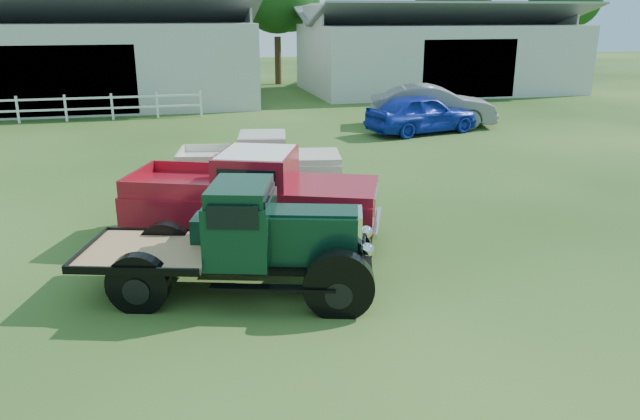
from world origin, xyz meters
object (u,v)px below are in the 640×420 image
object	(u,v)px
white_pickup	(260,165)
misc_car_blue	(422,113)
vintage_flatbed	(236,239)
red_pickup	(253,196)
misc_car_grey	(432,106)

from	to	relation	value
white_pickup	misc_car_blue	bearing A→B (deg)	53.85
vintage_flatbed	red_pickup	size ratio (longest dim) A/B	0.92
vintage_flatbed	white_pickup	world-z (taller)	vintage_flatbed
white_pickup	misc_car_grey	bearing A→B (deg)	55.14
vintage_flatbed	misc_car_blue	bearing A→B (deg)	72.69
vintage_flatbed	misc_car_blue	xyz separation A→B (m)	(9.01, 13.47, -0.19)
red_pickup	misc_car_blue	distance (m)	13.73
red_pickup	misc_car_grey	bearing A→B (deg)	74.10
white_pickup	red_pickup	bearing A→B (deg)	-90.79
white_pickup	misc_car_blue	distance (m)	10.71
white_pickup	misc_car_grey	world-z (taller)	misc_car_grey
vintage_flatbed	white_pickup	distance (m)	6.18
red_pickup	white_pickup	distance (m)	3.52
vintage_flatbed	red_pickup	xyz separation A→B (m)	(0.64, 2.59, -0.00)
vintage_flatbed	misc_car_grey	distance (m)	17.99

